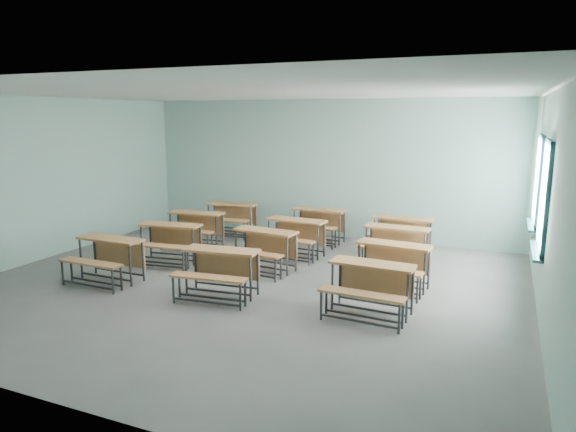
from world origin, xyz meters
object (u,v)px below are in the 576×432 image
(desk_unit_r0c2, at_px, (370,281))
(desk_unit_r2c0, at_px, (194,224))
(desk_unit_r1c1, at_px, (262,244))
(desk_unit_r1c0, at_px, (168,238))
(desk_unit_r3c2, at_px, (401,230))
(desk_unit_r1c2, at_px, (392,259))
(desk_unit_r3c1, at_px, (317,220))
(desk_unit_r0c1, at_px, (219,266))
(desk_unit_r2c2, at_px, (395,241))
(desk_unit_r3c0, at_px, (230,214))
(desk_unit_r2c1, at_px, (294,232))
(desk_unit_r0c0, at_px, (107,253))

(desk_unit_r0c2, distance_m, desk_unit_r2c0, 5.07)
(desk_unit_r1c1, bearing_deg, desk_unit_r1c0, -166.80)
(desk_unit_r0c2, bearing_deg, desk_unit_r3c2, 96.81)
(desk_unit_r1c0, xyz_separation_m, desk_unit_r3c2, (4.03, 2.45, 0.00))
(desk_unit_r1c2, distance_m, desk_unit_r3c1, 3.36)
(desk_unit_r0c1, distance_m, desk_unit_r3c1, 3.97)
(desk_unit_r0c2, distance_m, desk_unit_r2c2, 2.57)
(desk_unit_r1c1, bearing_deg, desk_unit_r0c1, -85.15)
(desk_unit_r3c0, bearing_deg, desk_unit_r3c2, -7.06)
(desk_unit_r0c2, height_order, desk_unit_r1c1, same)
(desk_unit_r0c1, xyz_separation_m, desk_unit_r2c0, (-2.12, 2.53, 0.00))
(desk_unit_r0c2, relative_size, desk_unit_r1c0, 0.96)
(desk_unit_r1c2, relative_size, desk_unit_r3c0, 1.00)
(desk_unit_r1c1, xyz_separation_m, desk_unit_r2c0, (-2.15, 1.02, 0.00))
(desk_unit_r0c2, distance_m, desk_unit_r1c2, 1.25)
(desk_unit_r2c1, relative_size, desk_unit_r2c2, 1.02)
(desk_unit_r1c2, bearing_deg, desk_unit_r2c1, 156.37)
(desk_unit_r3c2, bearing_deg, desk_unit_r2c1, -148.08)
(desk_unit_r2c1, bearing_deg, desk_unit_r3c1, 92.51)
(desk_unit_r3c1, bearing_deg, desk_unit_r2c0, -144.85)
(desk_unit_r0c1, height_order, desk_unit_r2c1, same)
(desk_unit_r1c1, relative_size, desk_unit_r2c0, 1.01)
(desk_unit_r0c2, xyz_separation_m, desk_unit_r3c0, (-4.35, 3.66, 0.00))
(desk_unit_r0c0, distance_m, desk_unit_r2c0, 2.63)
(desk_unit_r2c1, bearing_deg, desk_unit_r0c0, -126.69)
(desk_unit_r0c2, bearing_deg, desk_unit_r3c1, 122.78)
(desk_unit_r2c1, bearing_deg, desk_unit_r1c1, -94.04)
(desk_unit_r1c1, bearing_deg, desk_unit_r3c1, 91.41)
(desk_unit_r0c0, distance_m, desk_unit_r0c2, 4.56)
(desk_unit_r0c0, bearing_deg, desk_unit_r0c2, 4.99)
(desk_unit_r1c1, relative_size, desk_unit_r3c1, 1.02)
(desk_unit_r0c1, bearing_deg, desk_unit_r1c2, 24.69)
(desk_unit_r2c1, xyz_separation_m, desk_unit_r3c2, (1.96, 1.06, 0.00))
(desk_unit_r2c0, bearing_deg, desk_unit_r3c2, 10.38)
(desk_unit_r1c1, xyz_separation_m, desk_unit_r1c2, (2.40, -0.07, 0.00))
(desk_unit_r0c2, relative_size, desk_unit_r2c1, 0.99)
(desk_unit_r0c0, relative_size, desk_unit_r3c0, 0.96)
(desk_unit_r3c0, height_order, desk_unit_r3c1, same)
(desk_unit_r2c2, xyz_separation_m, desk_unit_r3c1, (-2.01, 1.21, 0.00))
(desk_unit_r0c2, height_order, desk_unit_r2c0, same)
(desk_unit_r0c2, height_order, desk_unit_r3c0, same)
(desk_unit_r1c0, xyz_separation_m, desk_unit_r1c1, (1.91, 0.25, 0.00))
(desk_unit_r2c0, bearing_deg, desk_unit_r0c0, -96.22)
(desk_unit_r1c2, distance_m, desk_unit_r2c0, 4.68)
(desk_unit_r1c0, relative_size, desk_unit_r2c1, 1.03)
(desk_unit_r1c0, distance_m, desk_unit_r1c1, 1.93)
(desk_unit_r1c2, distance_m, desk_unit_r3c2, 2.29)
(desk_unit_r0c1, distance_m, desk_unit_r2c1, 2.66)
(desk_unit_r2c1, height_order, desk_unit_r2c2, same)
(desk_unit_r1c0, height_order, desk_unit_r3c2, same)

